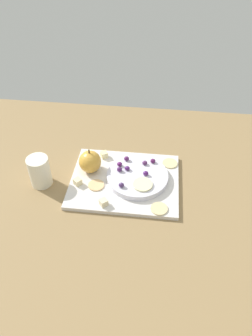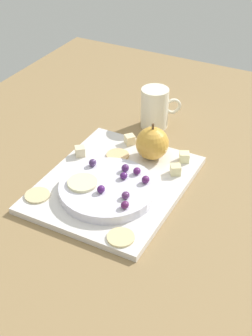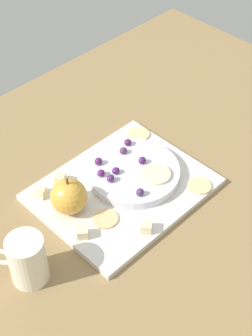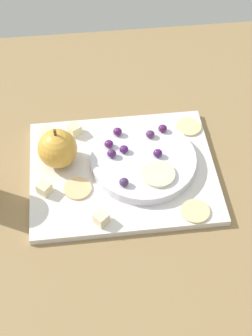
{
  "view_description": "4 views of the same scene",
  "coord_description": "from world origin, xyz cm",
  "px_view_note": "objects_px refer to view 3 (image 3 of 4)",
  "views": [
    {
      "loc": [
        9.34,
        -65.83,
        73.18
      ],
      "look_at": [
        0.95,
        6.49,
        6.79
      ],
      "focal_mm": 34.36,
      "sensor_mm": 36.0,
      "label": 1
    },
    {
      "loc": [
        67.51,
        41.34,
        62.46
      ],
      "look_at": [
        1.03,
        6.36,
        8.84
      ],
      "focal_mm": 52.03,
      "sensor_mm": 36.0,
      "label": 2
    },
    {
      "loc": [
        -47.9,
        -46.34,
        78.63
      ],
      "look_at": [
        1.66,
        3.49,
        9.47
      ],
      "focal_mm": 54.97,
      "sensor_mm": 36.0,
      "label": 3
    },
    {
      "loc": [
        -5.01,
        -52.6,
        72.17
      ],
      "look_at": [
        1.13,
        0.67,
        8.36
      ],
      "focal_mm": 53.26,
      "sensor_mm": 36.0,
      "label": 4
    }
  ],
  "objects_px": {
    "cracker_0": "(199,186)",
    "grape_3": "(98,161)",
    "grape_0": "(123,151)",
    "grape_5": "(101,173)",
    "apple_whole": "(69,196)",
    "cracker_2": "(139,134)",
    "grape_4": "(140,192)",
    "serving_dish": "(134,172)",
    "cheese_cube_0": "(146,227)",
    "cheese_cube_3": "(40,192)",
    "grape_6": "(128,142)",
    "grape_7": "(142,160)",
    "apple_slice_0": "(155,173)",
    "cup": "(27,260)",
    "cheese_cube_2": "(60,179)",
    "cracker_1": "(106,220)",
    "cheese_cube_1": "(83,233)",
    "grape_1": "(111,178)",
    "grape_2": "(116,171)",
    "platter": "(123,189)"
  },
  "relations": [
    {
      "from": "platter",
      "to": "cheese_cube_0",
      "type": "bearing_deg",
      "value": -113.31
    },
    {
      "from": "cheese_cube_3",
      "to": "cup",
      "type": "xyz_separation_m",
      "value": [
        -0.12,
        -0.12,
        0.02
      ]
    },
    {
      "from": "grape_0",
      "to": "cheese_cube_3",
      "type": "bearing_deg",
      "value": 167.84
    },
    {
      "from": "serving_dish",
      "to": "grape_5",
      "type": "bearing_deg",
      "value": 150.77
    },
    {
      "from": "cheese_cube_2",
      "to": "grape_4",
      "type": "height_order",
      "value": "grape_4"
    },
    {
      "from": "cracker_0",
      "to": "grape_3",
      "type": "xyz_separation_m",
      "value": [
        -0.11,
        0.17,
        0.02
      ]
    },
    {
      "from": "grape_0",
      "to": "grape_4",
      "type": "xyz_separation_m",
      "value": [
        -0.06,
        -0.11,
        0.0
      ]
    },
    {
      "from": "grape_0",
      "to": "cup",
      "type": "xyz_separation_m",
      "value": [
        -0.31,
        -0.08,
        0.01
      ]
    },
    {
      "from": "grape_1",
      "to": "grape_4",
      "type": "height_order",
      "value": "same"
    },
    {
      "from": "grape_6",
      "to": "grape_2",
      "type": "bearing_deg",
      "value": -150.68
    },
    {
      "from": "cheese_cube_2",
      "to": "grape_3",
      "type": "bearing_deg",
      "value": -20.93
    },
    {
      "from": "grape_5",
      "to": "grape_2",
      "type": "bearing_deg",
      "value": -31.79
    },
    {
      "from": "cheese_cube_3",
      "to": "grape_6",
      "type": "distance_m",
      "value": 0.21
    },
    {
      "from": "grape_0",
      "to": "grape_7",
      "type": "bearing_deg",
      "value": -82.57
    },
    {
      "from": "grape_4",
      "to": "cheese_cube_3",
      "type": "bearing_deg",
      "value": 130.89
    },
    {
      "from": "cheese_cube_0",
      "to": "grape_2",
      "type": "distance_m",
      "value": 0.14
    },
    {
      "from": "cheese_cube_2",
      "to": "grape_6",
      "type": "bearing_deg",
      "value": -10.61
    },
    {
      "from": "grape_1",
      "to": "cup",
      "type": "height_order",
      "value": "cup"
    },
    {
      "from": "cheese_cube_2",
      "to": "grape_5",
      "type": "bearing_deg",
      "value": -44.1
    },
    {
      "from": "cheese_cube_0",
      "to": "cracker_0",
      "type": "xyz_separation_m",
      "value": [
        0.16,
        0.0,
        -0.01
      ]
    },
    {
      "from": "cheese_cube_0",
      "to": "apple_slice_0",
      "type": "distance_m",
      "value": 0.13
    },
    {
      "from": "apple_whole",
      "to": "grape_3",
      "type": "distance_m",
      "value": 0.12
    },
    {
      "from": "grape_3",
      "to": "grape_6",
      "type": "height_order",
      "value": "grape_3"
    },
    {
      "from": "grape_7",
      "to": "cheese_cube_3",
      "type": "bearing_deg",
      "value": 155.38
    },
    {
      "from": "cracker_0",
      "to": "grape_0",
      "type": "distance_m",
      "value": 0.17
    },
    {
      "from": "cheese_cube_2",
      "to": "grape_5",
      "type": "relative_size",
      "value": 1.25
    },
    {
      "from": "cracker_0",
      "to": "cracker_1",
      "type": "relative_size",
      "value": 1.0
    },
    {
      "from": "cracker_2",
      "to": "grape_4",
      "type": "distance_m",
      "value": 0.2
    },
    {
      "from": "serving_dish",
      "to": "cracker_0",
      "type": "bearing_deg",
      "value": -57.86
    },
    {
      "from": "cheese_cube_3",
      "to": "grape_5",
      "type": "xyz_separation_m",
      "value": [
        0.11,
        -0.06,
        0.02
      ]
    },
    {
      "from": "cheese_cube_3",
      "to": "apple_slice_0",
      "type": "distance_m",
      "value": 0.23
    },
    {
      "from": "grape_1",
      "to": "apple_slice_0",
      "type": "height_order",
      "value": "grape_1"
    },
    {
      "from": "cheese_cube_1",
      "to": "grape_0",
      "type": "xyz_separation_m",
      "value": [
        0.19,
        0.09,
        0.02
      ]
    },
    {
      "from": "cheese_cube_1",
      "to": "grape_6",
      "type": "xyz_separation_m",
      "value": [
        0.22,
        0.11,
        0.02
      ]
    },
    {
      "from": "serving_dish",
      "to": "cracker_1",
      "type": "distance_m",
      "value": 0.13
    },
    {
      "from": "grape_7",
      "to": "cracker_2",
      "type": "bearing_deg",
      "value": 47.75
    },
    {
      "from": "serving_dish",
      "to": "grape_1",
      "type": "distance_m",
      "value": 0.06
    },
    {
      "from": "cheese_cube_3",
      "to": "platter",
      "type": "bearing_deg",
      "value": -36.33
    },
    {
      "from": "cheese_cube_3",
      "to": "grape_2",
      "type": "bearing_deg",
      "value": -27.92
    },
    {
      "from": "serving_dish",
      "to": "grape_3",
      "type": "distance_m",
      "value": 0.07
    },
    {
      "from": "cheese_cube_2",
      "to": "grape_3",
      "type": "xyz_separation_m",
      "value": [
        0.08,
        -0.03,
        0.02
      ]
    },
    {
      "from": "serving_dish",
      "to": "cup",
      "type": "xyz_separation_m",
      "value": [
        -0.29,
        -0.04,
        0.03
      ]
    },
    {
      "from": "cheese_cube_0",
      "to": "cheese_cube_3",
      "type": "distance_m",
      "value": 0.22
    },
    {
      "from": "serving_dish",
      "to": "apple_whole",
      "type": "bearing_deg",
      "value": 171.34
    },
    {
      "from": "grape_7",
      "to": "cracker_1",
      "type": "bearing_deg",
      "value": -161.96
    },
    {
      "from": "apple_whole",
      "to": "grape_5",
      "type": "relative_size",
      "value": 4.31
    },
    {
      "from": "apple_whole",
      "to": "cheese_cube_3",
      "type": "xyz_separation_m",
      "value": [
        -0.02,
        0.07,
        -0.02
      ]
    },
    {
      "from": "grape_0",
      "to": "grape_5",
      "type": "distance_m",
      "value": 0.08
    },
    {
      "from": "cheese_cube_0",
      "to": "grape_3",
      "type": "relative_size",
      "value": 1.25
    },
    {
      "from": "cheese_cube_1",
      "to": "cheese_cube_3",
      "type": "distance_m",
      "value": 0.13
    }
  ]
}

